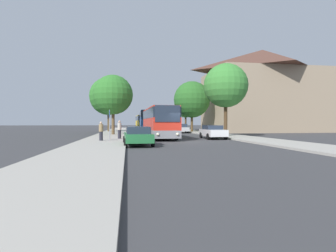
# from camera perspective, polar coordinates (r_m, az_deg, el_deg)

# --- Properties ---
(ground_plane) EXTENTS (300.00, 300.00, 0.00)m
(ground_plane) POSITION_cam_1_polar(r_m,az_deg,el_deg) (22.90, 3.52, -3.43)
(ground_plane) COLOR #38383A
(ground_plane) RESTS_ON ground
(sidewalk_left) EXTENTS (4.00, 120.00, 0.15)m
(sidewalk_left) POSITION_cam_1_polar(r_m,az_deg,el_deg) (22.47, -14.23, -3.34)
(sidewalk_left) COLOR #A39E93
(sidewalk_left) RESTS_ON ground_plane
(sidewalk_right) EXTENTS (4.00, 120.00, 0.15)m
(sidewalk_right) POSITION_cam_1_polar(r_m,az_deg,el_deg) (25.32, 19.21, -2.90)
(sidewalk_right) COLOR #A39E93
(sidewalk_right) RESTS_ON ground_plane
(building_right_background) EXTENTS (19.52, 13.95, 15.20)m
(building_right_background) POSITION_cam_1_polar(r_m,az_deg,el_deg) (52.10, 19.84, 7.23)
(building_right_background) COLOR gray
(building_right_background) RESTS_ON ground_plane
(bus_front) EXTENTS (2.88, 12.02, 3.19)m
(bus_front) POSITION_cam_1_polar(r_m,az_deg,el_deg) (28.40, -2.06, 0.83)
(bus_front) COLOR gray
(bus_front) RESTS_ON ground_plane
(bus_middle) EXTENTS (3.02, 11.21, 3.57)m
(bus_middle) POSITION_cam_1_polar(r_m,az_deg,el_deg) (43.83, -4.43, 1.04)
(bus_middle) COLOR silver
(bus_middle) RESTS_ON ground_plane
(bus_rear) EXTENTS (2.92, 10.38, 3.20)m
(bus_rear) POSITION_cam_1_polar(r_m,az_deg,el_deg) (56.39, -5.54, 0.78)
(bus_rear) COLOR #2D2D2D
(bus_rear) RESTS_ON ground_plane
(parked_car_left_curb) EXTENTS (2.17, 4.62, 1.37)m
(parked_car_left_curb) POSITION_cam_1_polar(r_m,az_deg,el_deg) (19.10, -6.60, -2.07)
(parked_car_left_curb) COLOR #236B38
(parked_car_left_curb) RESTS_ON ground_plane
(parked_car_right_near) EXTENTS (2.04, 4.34, 1.39)m
(parked_car_right_near) POSITION_cam_1_polar(r_m,az_deg,el_deg) (27.22, 9.70, -1.22)
(parked_car_right_near) COLOR silver
(parked_car_right_near) RESTS_ON ground_plane
(parked_car_right_far) EXTENTS (2.21, 4.77, 1.47)m
(parked_car_right_far) POSITION_cam_1_polar(r_m,az_deg,el_deg) (42.72, 2.94, -0.47)
(parked_car_right_far) COLOR #B7B7BC
(parked_car_right_far) RESTS_ON ground_plane
(bus_stop_sign) EXTENTS (0.08, 0.45, 2.58)m
(bus_stop_sign) POSITION_cam_1_polar(r_m,az_deg,el_deg) (22.35, -12.61, 0.94)
(bus_stop_sign) COLOR gray
(bus_stop_sign) RESTS_ON sidewalk_left
(pedestrian_waiting_near) EXTENTS (0.36, 0.36, 1.72)m
(pedestrian_waiting_near) POSITION_cam_1_polar(r_m,az_deg,el_deg) (25.23, -10.52, -0.74)
(pedestrian_waiting_near) COLOR #23232D
(pedestrian_waiting_near) RESTS_ON sidewalk_left
(pedestrian_waiting_far) EXTENTS (0.36, 0.36, 1.60)m
(pedestrian_waiting_far) POSITION_cam_1_polar(r_m,az_deg,el_deg) (22.82, -14.37, -1.07)
(pedestrian_waiting_far) COLOR #23232D
(pedestrian_waiting_far) RESTS_ON sidewalk_left
(tree_left_near) EXTENTS (5.14, 5.14, 7.71)m
(tree_left_near) POSITION_cam_1_polar(r_m,az_deg,el_deg) (34.91, -11.88, 6.65)
(tree_left_near) COLOR brown
(tree_left_near) RESTS_ON sidewalk_left
(tree_left_far) EXTENTS (6.58, 6.58, 9.43)m
(tree_left_far) POSITION_cam_1_polar(r_m,az_deg,el_deg) (47.18, -12.82, 6.33)
(tree_left_far) COLOR #513D23
(tree_left_far) RESTS_ON sidewalk_left
(tree_right_near) EXTENTS (4.75, 4.75, 7.42)m
(tree_right_near) POSITION_cam_1_polar(r_m,az_deg,el_deg) (59.69, 3.86, 4.10)
(tree_right_near) COLOR #47331E
(tree_right_near) RESTS_ON sidewalk_right
(tree_right_mid) EXTENTS (6.21, 6.21, 8.57)m
(tree_right_mid) POSITION_cam_1_polar(r_m,az_deg,el_deg) (45.11, 5.22, 5.74)
(tree_right_mid) COLOR #513D23
(tree_right_mid) RESTS_ON sidewalk_right
(tree_right_far) EXTENTS (4.98, 4.98, 8.22)m
(tree_right_far) POSITION_cam_1_polar(r_m,az_deg,el_deg) (30.72, 12.45, 8.56)
(tree_right_far) COLOR #47331E
(tree_right_far) RESTS_ON sidewalk_right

